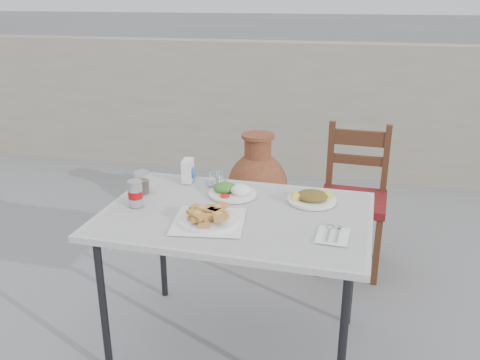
% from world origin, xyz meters
% --- Properties ---
extents(ground, '(80.00, 80.00, 0.00)m').
position_xyz_m(ground, '(0.00, 0.00, 0.00)').
color(ground, slate).
rests_on(ground, ground).
extents(cafe_table, '(1.19, 0.82, 0.71)m').
position_xyz_m(cafe_table, '(0.18, -0.09, 0.66)').
color(cafe_table, black).
rests_on(cafe_table, ground).
extents(pide_plate, '(0.33, 0.33, 0.06)m').
position_xyz_m(pide_plate, '(0.09, -0.21, 0.73)').
color(pide_plate, silver).
rests_on(pide_plate, cafe_table).
extents(salad_rice_plate, '(0.23, 0.23, 0.06)m').
position_xyz_m(salad_rice_plate, '(0.11, 0.10, 0.73)').
color(salad_rice_plate, white).
rests_on(salad_rice_plate, cafe_table).
extents(salad_chopped_plate, '(0.22, 0.22, 0.05)m').
position_xyz_m(salad_chopped_plate, '(0.49, 0.11, 0.73)').
color(salad_chopped_plate, white).
rests_on(salad_chopped_plate, cafe_table).
extents(soda_can, '(0.07, 0.07, 0.12)m').
position_xyz_m(soda_can, '(-0.27, -0.12, 0.77)').
color(soda_can, silver).
rests_on(soda_can, cafe_table).
extents(cola_glass, '(0.07, 0.07, 0.10)m').
position_xyz_m(cola_glass, '(-0.31, 0.03, 0.75)').
color(cola_glass, white).
rests_on(cola_glass, cafe_table).
extents(napkin_holder, '(0.07, 0.10, 0.11)m').
position_xyz_m(napkin_holder, '(-0.15, 0.23, 0.76)').
color(napkin_holder, silver).
rests_on(napkin_holder, cafe_table).
extents(condiment_caddy, '(0.11, 0.10, 0.07)m').
position_xyz_m(condiment_caddy, '(0.01, 0.22, 0.73)').
color(condiment_caddy, silver).
rests_on(condiment_caddy, cafe_table).
extents(cutlery_napkin, '(0.13, 0.18, 0.01)m').
position_xyz_m(cutlery_napkin, '(0.60, -0.22, 0.71)').
color(cutlery_napkin, silver).
rests_on(cutlery_napkin, cafe_table).
extents(chair, '(0.41, 0.41, 0.88)m').
position_xyz_m(chair, '(0.68, 0.85, 0.45)').
color(chair, '#381E0F').
rests_on(chair, ground).
extents(terracotta_urn, '(0.42, 0.42, 0.74)m').
position_xyz_m(terracotta_urn, '(0.05, 1.09, 0.34)').
color(terracotta_urn, brown).
rests_on(terracotta_urn, ground).
extents(back_wall, '(6.00, 0.25, 1.20)m').
position_xyz_m(back_wall, '(0.00, 2.50, 0.60)').
color(back_wall, gray).
rests_on(back_wall, ground).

